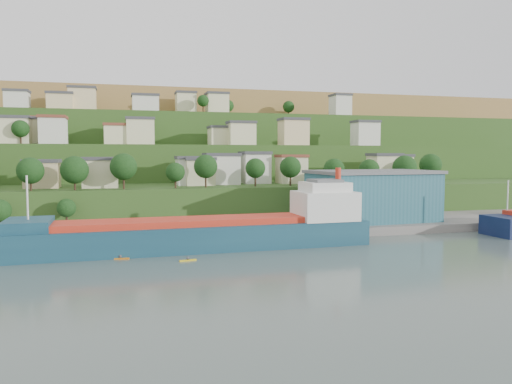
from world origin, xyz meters
name	(u,v)px	position (x,y,z in m)	size (l,w,h in m)	color
ground	(250,257)	(0.00, 0.00, 0.00)	(500.00, 500.00, 0.00)	#4B5C53
quay	(300,230)	(20.00, 28.00, 0.00)	(220.00, 26.00, 4.00)	slate
hillside	(167,192)	(-0.01, 168.64, 0.09)	(360.00, 211.26, 96.00)	#284719
cargo_ship_near	(210,234)	(-5.77, 9.83, 2.87)	(70.27, 12.75, 18.00)	#123446
warehouse	(372,195)	(39.37, 27.14, 8.43)	(32.11, 20.86, 12.80)	#215663
dinghy	(27,241)	(-40.99, 19.48, 1.58)	(3.83, 1.44, 0.77)	silver
kayak_orange	(120,258)	(-23.05, 3.99, 0.23)	(3.22, 1.19, 0.79)	orange
kayak_yellow	(188,260)	(-11.51, -0.67, 0.22)	(3.08, 1.00, 0.76)	gold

